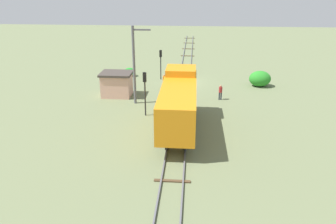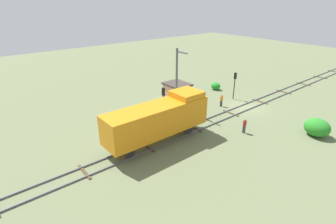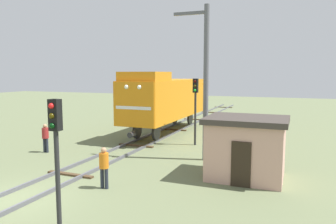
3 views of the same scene
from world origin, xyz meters
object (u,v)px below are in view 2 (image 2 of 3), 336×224
(locomotive, at_px, (159,118))
(worker_near_track, at_px, (221,100))
(traffic_signal_near, at_px, (235,81))
(worker_by_signal, at_px, (245,125))
(catenary_mast, at_px, (177,79))
(traffic_signal_mid, at_px, (163,99))
(relay_hut, at_px, (177,93))

(locomotive, height_order, worker_near_track, locomotive)
(traffic_signal_near, xyz_separation_m, worker_near_track, (-0.80, 3.65, -1.74))
(locomotive, distance_m, worker_by_signal, 9.63)
(worker_by_signal, bearing_deg, catenary_mast, -19.21)
(worker_by_signal, bearing_deg, locomotive, 32.89)
(traffic_signal_mid, bearing_deg, locomotive, 136.28)
(locomotive, height_order, catenary_mast, catenary_mast)
(worker_by_signal, height_order, relay_hut, relay_hut)
(worker_near_track, distance_m, relay_hut, 6.21)
(traffic_signal_near, distance_m, worker_near_track, 4.12)
(traffic_signal_mid, relative_size, catenary_mast, 0.53)
(locomotive, bearing_deg, worker_near_track, -79.09)
(traffic_signal_mid, bearing_deg, worker_near_track, -96.21)
(traffic_signal_near, relative_size, relay_hut, 1.12)
(locomotive, relative_size, catenary_mast, 1.42)
(worker_near_track, height_order, relay_hut, relay_hut)
(locomotive, xyz_separation_m, relay_hut, (7.50, -8.92, -1.38))
(traffic_signal_near, relative_size, worker_near_track, 2.31)
(worker_by_signal, distance_m, catenary_mast, 9.91)
(traffic_signal_mid, distance_m, worker_by_signal, 9.44)
(locomotive, distance_m, catenary_mast, 8.40)
(worker_near_track, bearing_deg, traffic_signal_near, 123.26)
(catenary_mast, bearing_deg, worker_by_signal, -168.46)
(worker_near_track, bearing_deg, traffic_signal_mid, -75.31)
(worker_near_track, xyz_separation_m, worker_by_signal, (-6.60, 3.97, 0.00))
(traffic_signal_mid, bearing_deg, relay_hut, -54.11)
(worker_near_track, relative_size, catenary_mast, 0.21)
(traffic_signal_near, relative_size, worker_by_signal, 2.31)
(traffic_signal_mid, height_order, worker_near_track, traffic_signal_mid)
(traffic_signal_near, height_order, worker_near_track, traffic_signal_near)
(locomotive, relative_size, traffic_signal_near, 2.96)
(traffic_signal_mid, relative_size, worker_near_track, 2.54)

